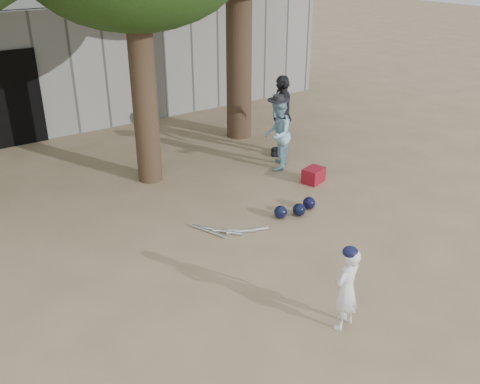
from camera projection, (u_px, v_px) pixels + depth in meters
ground at (245, 290)px, 7.41m from camera, size 70.00×70.00×0.00m
boy_player at (347, 289)px, 6.48m from camera, size 0.45×0.35×1.11m
spectator_blue at (277, 134)px, 11.06m from camera, size 0.93×0.92×1.51m
spectator_dark at (282, 116)px, 11.74m from camera, size 1.01×1.10×1.80m
red_bag at (313, 175)px, 10.65m from camera, size 0.49×0.43×0.30m
back_building at (27, 58)px, 14.48m from camera, size 16.00×5.24×3.00m
helmet_row at (296, 208)px, 9.42m from camera, size 0.87×0.35×0.23m
bat_pile at (228, 231)px, 8.86m from camera, size 1.04×0.86×0.06m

